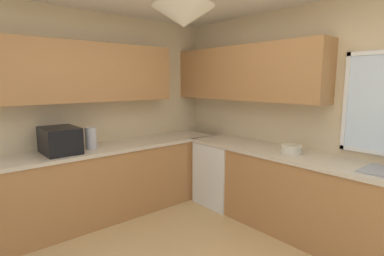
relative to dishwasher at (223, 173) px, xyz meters
The scene contains 7 objects.
room_shell 1.73m from the dishwasher, 74.49° to the right, with size 4.25×3.94×2.62m.
counter_run_left 1.70m from the dishwasher, 112.79° to the right, with size 0.65×3.55×0.90m.
counter_run_back 1.31m from the dishwasher, ahead, with size 3.34×0.65×0.90m.
dishwasher is the anchor object (origin of this frame).
microwave 2.14m from the dishwasher, 108.78° to the right, with size 0.48×0.36×0.29m, color black.
kettle 1.82m from the dishwasher, 111.86° to the right, with size 0.13×0.13×0.26m, color #B7B7BC.
bowl 1.14m from the dishwasher, ahead, with size 0.23×0.23×0.09m, color beige.
Camera 1 is at (1.71, -1.37, 1.69)m, focal length 28.08 mm.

